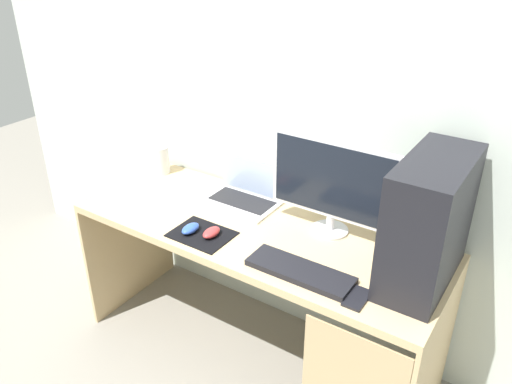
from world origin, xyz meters
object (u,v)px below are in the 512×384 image
Objects in this scene: mouse_left at (211,232)px; laptop at (244,193)px; keyboard at (300,271)px; cell_phone at (357,298)px; speaker at (161,160)px; pc_tower at (429,222)px; mouse_right at (190,229)px; monitor at (332,185)px.

laptop is at bearing 100.59° from mouse_left.
keyboard is 0.25m from cell_phone.
keyboard is (1.06, -0.38, -0.06)m from speaker.
pc_tower is at bearing 14.28° from mouse_left.
mouse_right is at bearing -36.31° from speaker.
mouse_left is (0.62, -0.36, -0.05)m from speaker.
keyboard is at bearing -35.14° from laptop.
pc_tower is 3.28× the size of speaker.
laptop is (-0.46, 0.02, -0.18)m from monitor.
laptop is at bearing 144.86° from keyboard.
cell_phone is (1.31, -0.40, -0.07)m from speaker.
monitor reaches higher than cell_phone.
cell_phone is at bearing -1.05° from mouse_right.
mouse_left reaches higher than cell_phone.
laptop is 0.36m from mouse_right.
speaker is 1.14× the size of cell_phone.
keyboard is (0.51, -0.36, -0.03)m from laptop.
pc_tower is at bearing -7.99° from laptop.
pc_tower is 0.87× the size of monitor.
laptop is at bearing 177.01° from monitor.
mouse_left is 1.00× the size of mouse_right.
pc_tower reaches higher than mouse_right.
monitor is (-0.43, 0.10, -0.02)m from pc_tower.
laptop reaches higher than mouse_right.
mouse_right is (-0.92, -0.24, -0.22)m from pc_tower.
pc_tower is 3.76× the size of cell_phone.
monitor is 1.33× the size of keyboard.
laptop is at bearing 172.01° from pc_tower.
mouse_left is at bearing -142.09° from monitor.
keyboard is 0.44m from mouse_left.
speaker is at bearing 143.69° from mouse_right.
laptop is (-0.89, 0.13, -0.20)m from pc_tower.
mouse_left is 0.74× the size of cell_phone.
speaker is 1.37m from cell_phone.
monitor is 1.63× the size of laptop.
mouse_left is at bearing 177.42° from keyboard.
monitor is 4.31× the size of cell_phone.
mouse_left is (0.06, -0.34, -0.02)m from laptop.
laptop reaches higher than speaker.
keyboard is at bearing 175.47° from cell_phone.
pc_tower is 0.44m from monitor.
monitor is 0.40m from keyboard.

